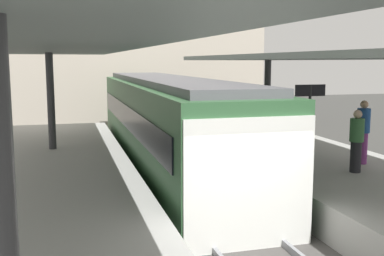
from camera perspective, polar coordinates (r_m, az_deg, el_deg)
track_ballast at (r=9.44m, az=7.11°, el=-15.25°), size 3.20×28.00×0.20m
rail_near_side at (r=9.14m, az=2.81°, el=-14.84°), size 0.08×28.00×0.14m
rail_far_side at (r=9.65m, az=11.20°, el=-13.71°), size 0.08×28.00×0.14m
commuter_train at (r=16.08m, az=-3.13°, el=0.59°), size 2.78×15.15×3.10m
canopy_left at (r=9.41m, az=-18.28°, el=9.72°), size 4.18×21.00×3.28m
canopy_right at (r=11.81m, az=22.23°, el=8.04°), size 4.18×21.00×3.06m
platform_sign at (r=13.29m, az=14.22°, el=2.65°), size 0.90×0.08×2.21m
passenger_mid_platform at (r=12.66m, az=19.50°, el=-1.42°), size 0.36×0.36×1.62m
passenger_far_end at (r=13.78m, az=20.21°, el=-0.34°), size 0.36×0.36×1.77m
station_building_backdrop at (r=28.12m, az=-11.16°, el=11.38°), size 18.00×6.00×11.00m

